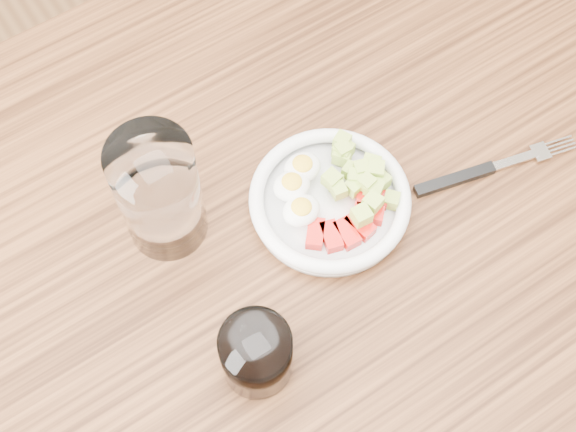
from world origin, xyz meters
name	(u,v)px	position (x,y,z in m)	size (l,w,h in m)	color
ground	(295,388)	(0.00, 0.00, 0.00)	(4.00, 4.00, 0.00)	brown
dining_table	(299,262)	(0.00, 0.00, 0.67)	(1.50, 0.90, 0.77)	brown
bowl	(330,198)	(0.05, 0.01, 0.79)	(0.19, 0.19, 0.05)	white
fork	(476,173)	(0.22, -0.06, 0.77)	(0.21, 0.07, 0.01)	black
water_glass	(159,193)	(-0.13, 0.09, 0.85)	(0.09, 0.09, 0.17)	white
coffee_glass	(256,354)	(-0.13, -0.11, 0.81)	(0.08, 0.08, 0.09)	white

